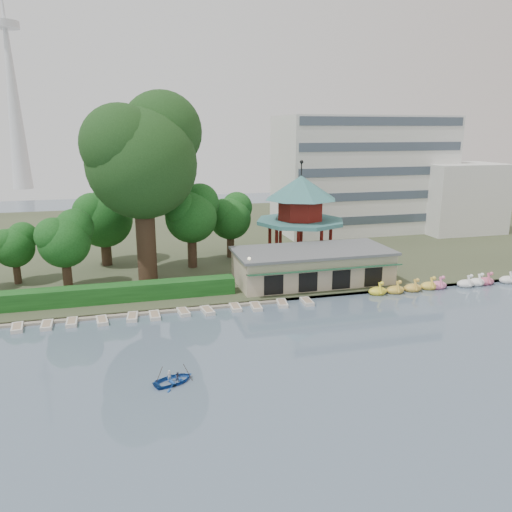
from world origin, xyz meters
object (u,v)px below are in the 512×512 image
object	(u,v)px
big_tree	(143,153)
rowboat_with_passengers	(174,377)
boathouse	(312,265)
dock	(124,314)
pavilion	(301,210)

from	to	relation	value
big_tree	rowboat_with_passengers	size ratio (longest dim) A/B	4.37
boathouse	big_tree	size ratio (longest dim) A/B	0.84
dock	boathouse	world-z (taller)	boathouse
boathouse	pavilion	xyz separation A→B (m)	(2.00, 10.03, 5.11)
pavilion	big_tree	size ratio (longest dim) A/B	0.61
dock	big_tree	world-z (taller)	big_tree
dock	boathouse	xyz separation A→B (m)	(22.00, 4.77, 2.25)
dock	pavilion	world-z (taller)	pavilion
boathouse	pavilion	bearing A→B (deg)	78.72
pavilion	big_tree	xyz separation A→B (m)	(-20.83, -3.79, 7.93)
dock	boathouse	distance (m)	22.62
dock	pavilion	bearing A→B (deg)	31.66
boathouse	rowboat_with_passengers	distance (m)	27.38
boathouse	pavilion	world-z (taller)	pavilion
boathouse	big_tree	xyz separation A→B (m)	(-18.83, 6.23, 13.04)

